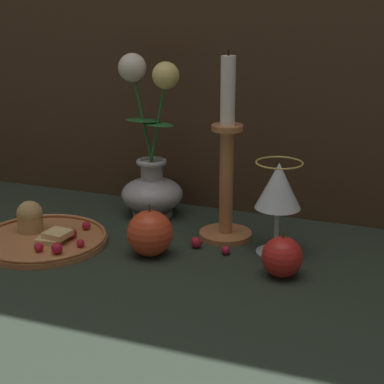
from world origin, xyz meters
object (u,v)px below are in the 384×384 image
Objects in this scene: vase at (151,169)px; apple_near_glass at (282,257)px; candlestick at (227,172)px; apple_beside_vase at (152,234)px; plate_with_pastries at (42,235)px; wine_glass at (278,189)px.

vase is 4.09× the size of apple_near_glass.
apple_near_glass is (0.31, -0.18, -0.06)m from vase.
candlestick is 0.20m from apple_near_glass.
plate_with_pastries is at bearing -174.78° from apple_beside_vase.
apple_near_glass reaches higher than plate_with_pastries.
vase reaches higher than wine_glass.
apple_beside_vase is at bearing -155.55° from wine_glass.
apple_beside_vase is at bearing 179.39° from apple_near_glass.
vase reaches higher than plate_with_pastries.
candlestick reaches higher than wine_glass.
wine_glass is at bearing 24.45° from apple_beside_vase.
vase is at bearing 58.59° from plate_with_pastries.
candlestick reaches higher than apple_beside_vase.
candlestick is (-0.10, 0.04, 0.01)m from wine_glass.
vase is 0.94× the size of candlestick.
candlestick is (0.17, -0.06, 0.03)m from vase.
candlestick reaches higher than apple_near_glass.
candlestick is at bearing 25.41° from plate_with_pastries.
apple_beside_vase is (0.21, 0.02, 0.03)m from plate_with_pastries.
vase reaches higher than apple_near_glass.
vase is 0.25m from plate_with_pastries.
vase is 1.97× the size of wine_glass.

